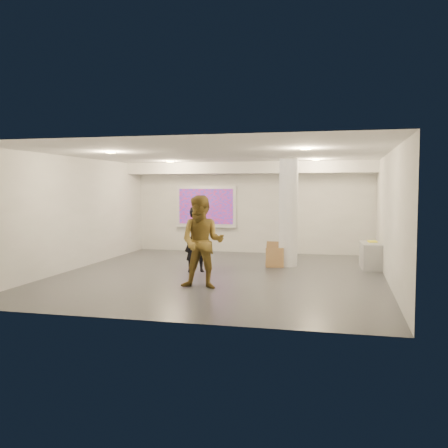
% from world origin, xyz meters
% --- Properties ---
extents(floor, '(8.00, 9.00, 0.01)m').
position_xyz_m(floor, '(0.00, 0.00, 0.00)').
color(floor, '#3A3D43').
rests_on(floor, ground).
extents(ceiling, '(8.00, 9.00, 0.01)m').
position_xyz_m(ceiling, '(0.00, 0.00, 3.00)').
color(ceiling, white).
rests_on(ceiling, floor).
extents(wall_back, '(8.00, 0.01, 3.00)m').
position_xyz_m(wall_back, '(0.00, 4.50, 1.50)').
color(wall_back, silver).
rests_on(wall_back, floor).
extents(wall_front, '(8.00, 0.01, 3.00)m').
position_xyz_m(wall_front, '(0.00, -4.50, 1.50)').
color(wall_front, silver).
rests_on(wall_front, floor).
extents(wall_left, '(0.01, 9.00, 3.00)m').
position_xyz_m(wall_left, '(-4.00, 0.00, 1.50)').
color(wall_left, silver).
rests_on(wall_left, floor).
extents(wall_right, '(0.01, 9.00, 3.00)m').
position_xyz_m(wall_right, '(4.00, 0.00, 1.50)').
color(wall_right, silver).
rests_on(wall_right, floor).
extents(soffit_band, '(8.00, 1.10, 0.36)m').
position_xyz_m(soffit_band, '(0.00, 3.95, 2.82)').
color(soffit_band, silver).
rests_on(soffit_band, ceiling).
extents(downlight_nw, '(0.22, 0.22, 0.02)m').
position_xyz_m(downlight_nw, '(-2.20, 2.50, 2.98)').
color(downlight_nw, '#FFEE83').
rests_on(downlight_nw, ceiling).
extents(downlight_ne, '(0.22, 0.22, 0.02)m').
position_xyz_m(downlight_ne, '(2.20, 2.50, 2.98)').
color(downlight_ne, '#FFEE83').
rests_on(downlight_ne, ceiling).
extents(downlight_sw, '(0.22, 0.22, 0.02)m').
position_xyz_m(downlight_sw, '(-2.20, -1.50, 2.98)').
color(downlight_sw, '#FFEE83').
rests_on(downlight_sw, ceiling).
extents(downlight_se, '(0.22, 0.22, 0.02)m').
position_xyz_m(downlight_se, '(2.20, -1.50, 2.98)').
color(downlight_se, '#FFEE83').
rests_on(downlight_se, ceiling).
extents(column, '(0.52, 0.52, 3.00)m').
position_xyz_m(column, '(1.50, 1.80, 1.50)').
color(column, white).
rests_on(column, floor).
extents(projection_screen, '(2.10, 0.13, 1.42)m').
position_xyz_m(projection_screen, '(-1.60, 4.45, 1.53)').
color(projection_screen, silver).
rests_on(projection_screen, wall_back).
extents(credenza, '(0.58, 1.22, 0.69)m').
position_xyz_m(credenza, '(3.72, 1.93, 0.35)').
color(credenza, '#999C9E').
rests_on(credenza, floor).
extents(postit_pad, '(0.27, 0.34, 0.03)m').
position_xyz_m(postit_pad, '(3.77, 2.16, 0.71)').
color(postit_pad, '#FAF725').
rests_on(postit_pad, credenza).
extents(cardboard_back, '(0.65, 0.27, 0.68)m').
position_xyz_m(cardboard_back, '(1.20, 1.74, 0.34)').
color(cardboard_back, olive).
rests_on(cardboard_back, floor).
extents(cardboard_front, '(0.51, 0.22, 0.54)m').
position_xyz_m(cardboard_front, '(1.18, 1.44, 0.27)').
color(cardboard_front, olive).
rests_on(cardboard_front, floor).
extents(woman, '(0.74, 0.67, 1.70)m').
position_xyz_m(woman, '(-0.70, 0.27, 0.85)').
color(woman, black).
rests_on(woman, floor).
extents(man, '(1.00, 0.80, 2.01)m').
position_xyz_m(man, '(0.03, -1.74, 1.01)').
color(man, olive).
rests_on(man, floor).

